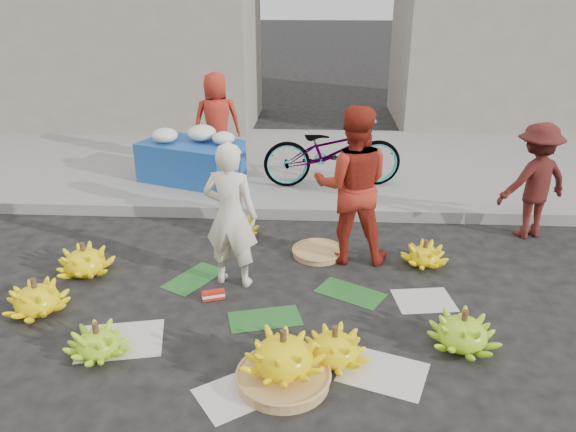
# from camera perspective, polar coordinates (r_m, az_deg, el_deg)

# --- Properties ---
(ground) EXTENTS (80.00, 80.00, 0.00)m
(ground) POSITION_cam_1_polar(r_m,az_deg,el_deg) (5.36, -1.08, -9.27)
(ground) COLOR black
(ground) RESTS_ON ground
(curb) EXTENTS (40.00, 0.25, 0.15)m
(curb) POSITION_cam_1_polar(r_m,az_deg,el_deg) (7.28, 0.17, 0.50)
(curb) COLOR gray
(curb) RESTS_ON ground
(sidewalk) EXTENTS (40.00, 4.00, 0.12)m
(sidewalk) POSITION_cam_1_polar(r_m,az_deg,el_deg) (9.26, 0.86, 5.38)
(sidewalk) COLOR gray
(sidewalk) RESTS_ON ground
(building_left) EXTENTS (6.00, 3.00, 4.00)m
(building_left) POSITION_cam_1_polar(r_m,az_deg,el_deg) (12.53, -18.07, 17.99)
(building_left) COLOR gray
(building_left) RESTS_ON sidewalk
(newspaper_scatter) EXTENTS (3.20, 1.80, 0.00)m
(newspaper_scatter) POSITION_cam_1_polar(r_m,az_deg,el_deg) (4.70, -1.81, -14.44)
(newspaper_scatter) COLOR silver
(newspaper_scatter) RESTS_ON ground
(banana_leaves) EXTENTS (2.00, 1.00, 0.00)m
(banana_leaves) POSITION_cam_1_polar(r_m,az_deg,el_deg) (5.53, -1.97, -8.10)
(banana_leaves) COLOR #1C551F
(banana_leaves) RESTS_ON ground
(banana_bunch_0) EXTENTS (0.73, 0.73, 0.36)m
(banana_bunch_0) POSITION_cam_1_polar(r_m,az_deg,el_deg) (5.69, -24.18, -7.60)
(banana_bunch_0) COLOR yellow
(banana_bunch_0) RESTS_ON ground
(banana_bunch_1) EXTENTS (0.49, 0.49, 0.31)m
(banana_bunch_1) POSITION_cam_1_polar(r_m,az_deg,el_deg) (4.93, -18.77, -12.04)
(banana_bunch_1) COLOR #81C61C
(banana_bunch_1) RESTS_ON ground
(banana_bunch_2) EXTENTS (0.81, 0.81, 0.48)m
(banana_bunch_2) POSITION_cam_1_polar(r_m,az_deg,el_deg) (4.35, -0.48, -14.49)
(banana_bunch_2) COLOR #B08149
(banana_bunch_2) RESTS_ON ground
(banana_bunch_3) EXTENTS (0.64, 0.64, 0.34)m
(banana_bunch_3) POSITION_cam_1_polar(r_m,az_deg,el_deg) (4.61, 4.75, -13.14)
(banana_bunch_3) COLOR yellow
(banana_bunch_3) RESTS_ON ground
(banana_bunch_4) EXTENTS (0.68, 0.68, 0.36)m
(banana_bunch_4) POSITION_cam_1_polar(r_m,az_deg,el_deg) (4.97, 17.33, -11.14)
(banana_bunch_4) COLOR #81C61C
(banana_bunch_4) RESTS_ON ground
(banana_bunch_5) EXTENTS (0.50, 0.50, 0.29)m
(banana_bunch_5) POSITION_cam_1_polar(r_m,az_deg,el_deg) (6.22, 13.71, -3.83)
(banana_bunch_5) COLOR yellow
(banana_bunch_5) RESTS_ON ground
(banana_bunch_6) EXTENTS (0.75, 0.75, 0.36)m
(banana_bunch_6) POSITION_cam_1_polar(r_m,az_deg,el_deg) (6.21, -19.97, -4.27)
(banana_bunch_6) COLOR yellow
(banana_bunch_6) RESTS_ON ground
(banana_bunch_7) EXTENTS (0.57, 0.57, 0.30)m
(banana_bunch_7) POSITION_cam_1_polar(r_m,az_deg,el_deg) (6.72, -5.09, -1.09)
(banana_bunch_7) COLOR yellow
(banana_bunch_7) RESTS_ON ground
(basket_spare) EXTENTS (0.72, 0.72, 0.06)m
(basket_spare) POSITION_cam_1_polar(r_m,az_deg,el_deg) (6.30, 3.05, -3.71)
(basket_spare) COLOR #B08149
(basket_spare) RESTS_ON ground
(incense_stack) EXTENTS (0.23, 0.14, 0.09)m
(incense_stack) POSITION_cam_1_polar(r_m,az_deg,el_deg) (5.50, -7.58, -7.96)
(incense_stack) COLOR red
(incense_stack) RESTS_ON ground
(vendor_cream) EXTENTS (0.60, 0.45, 1.47)m
(vendor_cream) POSITION_cam_1_polar(r_m,az_deg,el_deg) (5.47, -5.85, 0.04)
(vendor_cream) COLOR white
(vendor_cream) RESTS_ON ground
(vendor_red) EXTENTS (0.84, 0.66, 1.70)m
(vendor_red) POSITION_cam_1_polar(r_m,az_deg,el_deg) (5.95, 6.54, 3.10)
(vendor_red) COLOR #B62E1C
(vendor_red) RESTS_ON ground
(man_striped) EXTENTS (1.01, 0.80, 1.38)m
(man_striped) POSITION_cam_1_polar(r_m,az_deg,el_deg) (7.13, 23.77, 3.26)
(man_striped) COLOR maroon
(man_striped) RESTS_ON ground
(flower_table) EXTENTS (1.58, 1.28, 0.80)m
(flower_table) POSITION_cam_1_polar(r_m,az_deg,el_deg) (8.33, -9.77, 5.81)
(flower_table) COLOR #164594
(flower_table) RESTS_ON sidewalk
(grey_bucket) EXTENTS (0.29, 0.29, 0.33)m
(grey_bucket) POSITION_cam_1_polar(r_m,az_deg,el_deg) (8.54, -13.16, 4.82)
(grey_bucket) COLOR gray
(grey_bucket) RESTS_ON sidewalk
(flower_vendor) EXTENTS (0.82, 0.63, 1.48)m
(flower_vendor) POSITION_cam_1_polar(r_m,az_deg,el_deg) (8.71, -7.22, 9.52)
(flower_vendor) COLOR #B62E1C
(flower_vendor) RESTS_ON sidewalk
(bicycle) EXTENTS (0.89, 2.00, 1.02)m
(bicycle) POSITION_cam_1_polar(r_m,az_deg,el_deg) (7.95, 4.54, 6.61)
(bicycle) COLOR gray
(bicycle) RESTS_ON sidewalk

